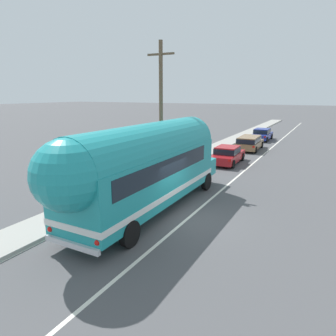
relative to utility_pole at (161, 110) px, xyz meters
name	(u,v)px	position (x,y,z in m)	size (l,w,h in m)	color
ground_plane	(188,219)	(4.34, -5.33, -4.42)	(300.00, 300.00, 0.00)	#4C4C4F
lane_markings	(229,162)	(2.52, 6.67, -4.42)	(4.07, 80.00, 0.01)	silver
sidewalk_slab	(183,162)	(-0.60, 4.67, -4.35)	(2.00, 90.00, 0.15)	#9E9B93
utility_pole	(161,110)	(0.00, 0.00, 0.00)	(1.80, 0.24, 8.50)	brown
painted_bus	(144,165)	(2.38, -5.77, -2.12)	(2.64, 12.19, 4.12)	teal
car_lead	(227,154)	(2.50, 6.22, -3.69)	(1.99, 4.47, 1.37)	#A5191E
car_second	(249,142)	(2.60, 12.97, -3.62)	(2.11, 4.76, 1.37)	olive
car_third	(262,134)	(2.33, 20.28, -3.69)	(1.89, 4.52, 1.37)	navy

